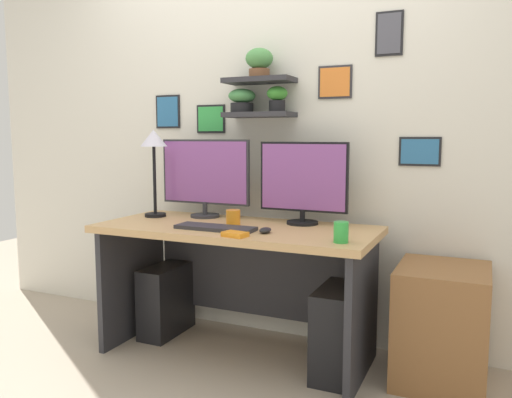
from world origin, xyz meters
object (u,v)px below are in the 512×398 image
object	(u,v)px
pen_cup	(341,232)
monitor_left	(205,175)
keyboard	(215,228)
desk_lamp	(154,148)
monitor_right	(303,181)
coffee_mug	(233,218)
drawer_cabinet	(441,325)
computer_tower_left	(166,300)
computer_tower_right	(336,331)
scissors_tray	(235,234)
desk	(240,261)
computer_mouse	(265,230)

from	to	relation	value
pen_cup	monitor_left	bearing A→B (deg)	156.36
keyboard	desk_lamp	bearing A→B (deg)	156.30
monitor_right	desk_lamp	world-z (taller)	desk_lamp
coffee_mug	drawer_cabinet	xyz separation A→B (m)	(1.11, 0.14, -0.50)
keyboard	coffee_mug	distance (m)	0.15
monitor_left	coffee_mug	distance (m)	0.43
monitor_left	keyboard	size ratio (longest dim) A/B	1.35
monitor_left	computer_tower_left	xyz separation A→B (m)	(-0.23, -0.11, -0.79)
desk_lamp	computer_tower_right	xyz separation A→B (m)	(1.20, -0.11, -0.94)
pen_cup	monitor_right	bearing A→B (deg)	128.22
coffee_mug	computer_tower_left	xyz separation A→B (m)	(-0.54, 0.12, -0.58)
monitor_left	drawer_cabinet	distance (m)	1.58
keyboard	scissors_tray	xyz separation A→B (m)	(0.18, -0.13, 0.00)
desk	computer_tower_right	xyz separation A→B (m)	(0.59, -0.07, -0.30)
monitor_left	coffee_mug	xyz separation A→B (m)	(0.30, -0.22, -0.21)
scissors_tray	computer_tower_left	distance (m)	0.96
monitor_right	computer_tower_right	bearing A→B (deg)	-40.51
computer_tower_right	monitor_right	bearing A→B (deg)	139.49
keyboard	coffee_mug	size ratio (longest dim) A/B	4.89
monitor_left	keyboard	xyz separation A→B (m)	(0.27, -0.37, -0.25)
computer_mouse	desk_lamp	xyz separation A→B (m)	(-0.84, 0.23, 0.41)
desk	computer_mouse	bearing A→B (deg)	-38.50
coffee_mug	computer_tower_right	world-z (taller)	coffee_mug
computer_tower_left	desk	bearing A→B (deg)	-5.91
desk	computer_mouse	xyz separation A→B (m)	(0.23, -0.19, 0.23)
computer_tower_left	computer_tower_right	size ratio (longest dim) A/B	0.93
pen_cup	computer_tower_right	xyz separation A→B (m)	(-0.07, 0.20, -0.57)
pen_cup	scissors_tray	size ratio (longest dim) A/B	0.83
computer_mouse	desk_lamp	bearing A→B (deg)	164.72
computer_tower_left	keyboard	bearing A→B (deg)	-27.31
desk_lamp	drawer_cabinet	distance (m)	1.91
pen_cup	computer_tower_left	distance (m)	1.37
monitor_left	desk	bearing A→B (deg)	-27.24
monitor_right	desk_lamp	distance (m)	0.95
monitor_right	computer_tower_left	xyz separation A→B (m)	(-0.87, -0.11, -0.78)
keyboard	drawer_cabinet	bearing A→B (deg)	14.12
desk	monitor_right	bearing A→B (deg)	27.23
monitor_left	drawer_cabinet	bearing A→B (deg)	-3.20
monitor_left	coffee_mug	size ratio (longest dim) A/B	6.59
desk_lamp	computer_tower_right	bearing A→B (deg)	-5.22
desk	drawer_cabinet	distance (m)	1.12
desk	keyboard	world-z (taller)	keyboard
monitor_right	computer_tower_right	distance (m)	0.84
computer_mouse	computer_tower_left	bearing A→B (deg)	162.76
pen_cup	drawer_cabinet	bearing A→B (deg)	38.36
desk_lamp	monitor_right	bearing A→B (deg)	7.35
computer_mouse	scissors_tray	distance (m)	0.18
monitor_right	desk_lamp	bearing A→B (deg)	-172.65
pen_cup	computer_tower_left	size ratio (longest dim) A/B	0.23
monitor_right	desk_lamp	size ratio (longest dim) A/B	0.96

